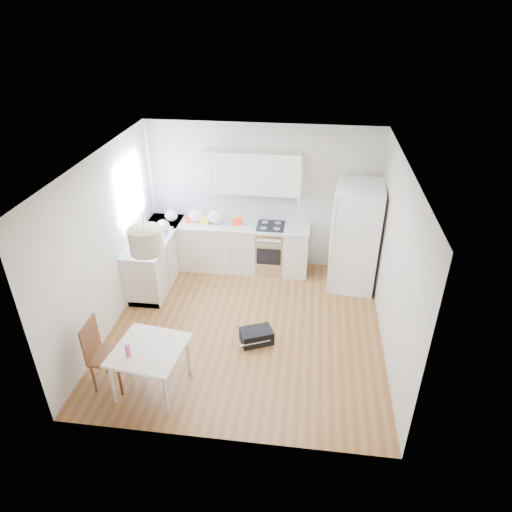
{
  "coord_description": "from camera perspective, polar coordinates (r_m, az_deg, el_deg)",
  "views": [
    {
      "loc": [
        0.88,
        -5.61,
        4.59
      ],
      "look_at": [
        0.11,
        0.4,
        1.09
      ],
      "focal_mm": 32.0,
      "sensor_mm": 36.0,
      "label": 1
    }
  ],
  "objects": [
    {
      "name": "grocery_bag_b",
      "position": [
        8.5,
        -7.52,
        5.04
      ],
      "size": [
        0.26,
        0.22,
        0.24
      ],
      "primitive_type": "ellipsoid",
      "color": "white",
      "rests_on": "counter_back"
    },
    {
      "name": "counter_back",
      "position": [
        8.41,
        -3.59,
        3.93
      ],
      "size": [
        3.02,
        0.64,
        0.04
      ],
      "primitive_type": "cube",
      "color": "silver",
      "rests_on": "cabinets_back"
    },
    {
      "name": "wall_right",
      "position": [
        6.59,
        16.97,
        -0.85
      ],
      "size": [
        0.0,
        4.2,
        4.2
      ],
      "primitive_type": "plane",
      "rotation": [
        1.57,
        0.0,
        -1.57
      ],
      "color": "beige",
      "rests_on": "floor"
    },
    {
      "name": "counter_left",
      "position": [
        8.2,
        -12.64,
        2.48
      ],
      "size": [
        0.64,
        1.82,
        0.04
      ],
      "primitive_type": "cube",
      "color": "silver",
      "rests_on": "cabinets_left"
    },
    {
      "name": "cabinets_left",
      "position": [
        8.41,
        -12.29,
        -0.29
      ],
      "size": [
        0.6,
        1.8,
        0.88
      ],
      "primitive_type": "cube",
      "color": "beige",
      "rests_on": "floor"
    },
    {
      "name": "wall_back",
      "position": [
        8.41,
        0.74,
        7.36
      ],
      "size": [
        4.2,
        0.0,
        4.2
      ],
      "primitive_type": "plane",
      "rotation": [
        1.57,
        0.0,
        0.0
      ],
      "color": "beige",
      "rests_on": "floor"
    },
    {
      "name": "upper_cabinets",
      "position": [
        8.09,
        -0.44,
        10.41
      ],
      "size": [
        1.7,
        0.32,
        0.75
      ],
      "primitive_type": "cube",
      "color": "beige",
      "rests_on": "wall_back"
    },
    {
      "name": "gym_bag",
      "position": [
        6.97,
        0.06,
        -9.97
      ],
      "size": [
        0.55,
        0.47,
        0.22
      ],
      "primitive_type": "cube",
      "rotation": [
        0.0,
        0.0,
        0.41
      ],
      "color": "black",
      "rests_on": "floor"
    },
    {
      "name": "backsplash_back",
      "position": [
        8.54,
        -3.29,
        6.66
      ],
      "size": [
        3.0,
        0.01,
        0.58
      ],
      "primitive_type": "cube",
      "color": "silver",
      "rests_on": "wall_back"
    },
    {
      "name": "drink_bottle",
      "position": [
        5.94,
        -15.76,
        -11.15
      ],
      "size": [
        0.07,
        0.07,
        0.22
      ],
      "primitive_type": "cylinder",
      "rotation": [
        0.0,
        0.0,
        0.08
      ],
      "color": "#D63B7A",
      "rests_on": "dining_table"
    },
    {
      "name": "grocery_bag_d",
      "position": [
        8.25,
        -11.53,
        3.77
      ],
      "size": [
        0.23,
        0.19,
        0.21
      ],
      "primitive_type": "ellipsoid",
      "color": "white",
      "rests_on": "counter_back"
    },
    {
      "name": "sink",
      "position": [
        8.15,
        -12.76,
        2.42
      ],
      "size": [
        0.5,
        0.8,
        0.16
      ],
      "primitive_type": null,
      "color": "silver",
      "rests_on": "counter_left"
    },
    {
      "name": "window_glassblock",
      "position": [
        7.91,
        -15.42,
        7.88
      ],
      "size": [
        0.02,
        1.0,
        1.0
      ],
      "primitive_type": "cube",
      "color": "#BFE0F9",
      "rests_on": "wall_left"
    },
    {
      "name": "range_oven",
      "position": [
        8.52,
        1.81,
        0.86
      ],
      "size": [
        0.5,
        0.61,
        0.88
      ],
      "primitive_type": null,
      "color": "silver",
      "rests_on": "floor"
    },
    {
      "name": "ceiling",
      "position": [
        5.99,
        -1.55,
        11.61
      ],
      "size": [
        4.2,
        4.2,
        0.0
      ],
      "primitive_type": "plane",
      "rotation": [
        3.14,
        0.0,
        0.0
      ],
      "color": "white",
      "rests_on": "wall_back"
    },
    {
      "name": "grocery_bag_a",
      "position": [
        8.6,
        -10.56,
        4.99
      ],
      "size": [
        0.23,
        0.2,
        0.21
      ],
      "primitive_type": "ellipsoid",
      "color": "white",
      "rests_on": "counter_back"
    },
    {
      "name": "pendant_lamp",
      "position": [
        5.26,
        -13.61,
        1.87
      ],
      "size": [
        0.42,
        0.42,
        0.3
      ],
      "primitive_type": "cylinder",
      "rotation": [
        0.0,
        0.0,
        0.1
      ],
      "color": "beige",
      "rests_on": "ceiling"
    },
    {
      "name": "grocery_bag_e",
      "position": [
        7.9,
        -12.91,
        2.47
      ],
      "size": [
        0.26,
        0.22,
        0.23
      ],
      "primitive_type": "ellipsoid",
      "color": "white",
      "rests_on": "counter_left"
    },
    {
      "name": "cabinets_back",
      "position": [
        8.62,
        -3.49,
        1.19
      ],
      "size": [
        3.0,
        0.6,
        0.88
      ],
      "primitive_type": "cube",
      "color": "beige",
      "rests_on": "floor"
    },
    {
      "name": "backsplash_left",
      "position": [
        8.16,
        -14.83,
        4.51
      ],
      "size": [
        0.01,
        1.8,
        0.58
      ],
      "primitive_type": "cube",
      "color": "silver",
      "rests_on": "wall_left"
    },
    {
      "name": "floor",
      "position": [
        7.3,
        -1.26,
        -8.93
      ],
      "size": [
        4.2,
        4.2,
        0.0
      ],
      "primitive_type": "plane",
      "color": "brown",
      "rests_on": "ground"
    },
    {
      "name": "wall_left",
      "position": [
        7.13,
        -18.32,
        1.35
      ],
      "size": [
        0.0,
        4.2,
        4.2
      ],
      "primitive_type": "plane",
      "rotation": [
        1.57,
        0.0,
        1.57
      ],
      "color": "beige",
      "rests_on": "floor"
    },
    {
      "name": "snack_orange",
      "position": [
        8.34,
        -2.29,
        4.33
      ],
      "size": [
        0.2,
        0.15,
        0.12
      ],
      "primitive_type": "cube",
      "rotation": [
        0.0,
        0.0,
        0.29
      ],
      "color": "red",
      "rests_on": "counter_back"
    },
    {
      "name": "dining_table",
      "position": [
        6.1,
        -13.2,
        -11.71
      ],
      "size": [
        0.97,
        0.97,
        0.68
      ],
      "rotation": [
        0.0,
        0.0,
        -0.13
      ],
      "color": "beige",
      "rests_on": "floor"
    },
    {
      "name": "snack_yellow",
      "position": [
        8.41,
        -6.43,
        4.36
      ],
      "size": [
        0.17,
        0.11,
        0.11
      ],
      "primitive_type": "cube",
      "rotation": [
        0.0,
        0.0,
        -0.05
      ],
      "color": "yellow",
      "rests_on": "counter_back"
    },
    {
      "name": "refrigerator",
      "position": [
        8.08,
        12.44,
        2.4
      ],
      "size": [
        0.98,
        1.03,
        1.88
      ],
      "primitive_type": null,
      "rotation": [
        0.0,
        0.0,
        -0.1
      ],
      "color": "white",
      "rests_on": "floor"
    },
    {
      "name": "grocery_bag_c",
      "position": [
        8.38,
        -5.06,
        4.9
      ],
      "size": [
        0.29,
        0.25,
        0.26
      ],
      "primitive_type": "ellipsoid",
      "color": "white",
      "rests_on": "counter_back"
    },
    {
      "name": "snack_red",
      "position": [
        8.53,
        -8.27,
        4.64
      ],
      "size": [
        0.19,
        0.14,
        0.12
      ],
      "primitive_type": "cube",
      "rotation": [
        0.0,
        0.0,
        0.21
      ],
      "color": "red",
      "rests_on": "counter_back"
    },
    {
      "name": "dining_chair",
      "position": [
        6.37,
        -17.88,
        -11.69
      ],
      "size": [
        0.43,
        0.43,
        1.01
      ],
      "primitive_type": null,
      "rotation": [
        0.0,
        0.0,
        0.0
      ],
      "color": "#532819",
      "rests_on": "floor"
    }
  ]
}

